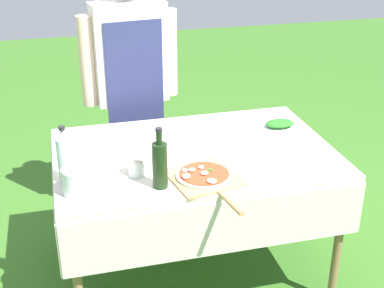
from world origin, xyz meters
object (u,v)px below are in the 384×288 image
(pizza_on_peel, at_px, (205,177))
(sauce_jar, at_px, (137,167))
(water_bottle, at_px, (65,156))
(herb_container, at_px, (280,124))
(mixing_tub, at_px, (79,181))
(person_cook, at_px, (131,78))
(oil_bottle, at_px, (160,164))
(prep_table, at_px, (194,164))

(pizza_on_peel, distance_m, sauce_jar, 0.33)
(pizza_on_peel, xyz_separation_m, sauce_jar, (-0.30, 0.12, 0.03))
(sauce_jar, bearing_deg, pizza_on_peel, -22.32)
(water_bottle, distance_m, herb_container, 1.26)
(water_bottle, height_order, mixing_tub, water_bottle)
(person_cook, bearing_deg, oil_bottle, 81.03)
(prep_table, bearing_deg, person_cook, 105.48)
(person_cook, height_order, herb_container, person_cook)
(person_cook, xyz_separation_m, pizza_on_peel, (0.18, -1.08, -0.16))
(prep_table, xyz_separation_m, mixing_tub, (-0.61, -0.29, 0.14))
(pizza_on_peel, height_order, sauce_jar, sauce_jar)
(person_cook, height_order, pizza_on_peel, person_cook)
(pizza_on_peel, relative_size, oil_bottle, 1.81)
(prep_table, bearing_deg, oil_bottle, -126.94)
(pizza_on_peel, height_order, water_bottle, water_bottle)
(prep_table, distance_m, mixing_tub, 0.69)
(oil_bottle, relative_size, mixing_tub, 1.95)
(person_cook, height_order, oil_bottle, person_cook)
(herb_container, bearing_deg, water_bottle, -164.44)
(prep_table, relative_size, pizza_on_peel, 2.74)
(oil_bottle, height_order, mixing_tub, oil_bottle)
(water_bottle, bearing_deg, sauce_jar, -3.82)
(pizza_on_peel, bearing_deg, herb_container, 28.89)
(water_bottle, relative_size, mixing_tub, 1.85)
(herb_container, relative_size, sauce_jar, 2.21)
(prep_table, bearing_deg, sauce_jar, -150.46)
(person_cook, relative_size, pizza_on_peel, 3.09)
(prep_table, distance_m, pizza_on_peel, 0.33)
(herb_container, bearing_deg, oil_bottle, -148.06)
(prep_table, distance_m, herb_container, 0.59)
(pizza_on_peel, bearing_deg, oil_bottle, 172.92)
(pizza_on_peel, height_order, oil_bottle, oil_bottle)
(pizza_on_peel, xyz_separation_m, herb_container, (0.58, 0.48, 0.01))
(person_cook, relative_size, herb_container, 8.13)
(person_cook, bearing_deg, sauce_jar, 75.57)
(person_cook, xyz_separation_m, mixing_tub, (-0.40, -1.06, -0.11))
(mixing_tub, bearing_deg, person_cook, 69.47)
(pizza_on_peel, xyz_separation_m, oil_bottle, (-0.22, -0.01, 0.10))
(prep_table, height_order, herb_container, herb_container)
(sauce_jar, bearing_deg, water_bottle, 176.18)
(prep_table, height_order, oil_bottle, oil_bottle)
(mixing_tub, relative_size, sauce_jar, 1.65)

